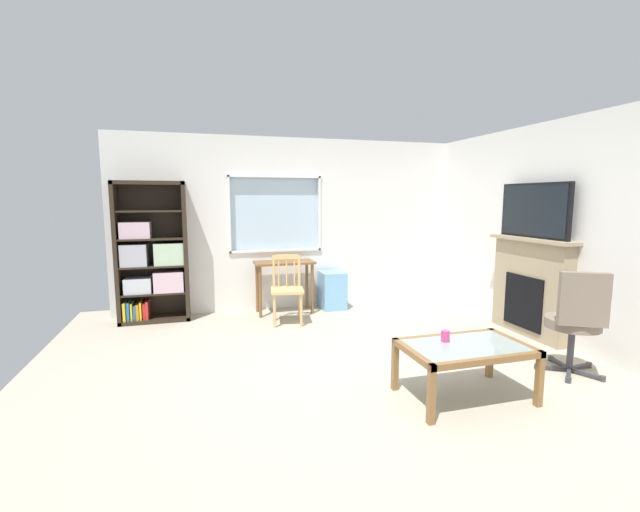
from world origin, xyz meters
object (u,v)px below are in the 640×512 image
(desk_under_window, at_px, (284,271))
(wooden_chair, at_px, (287,289))
(tv, at_px, (534,210))
(coffee_table, at_px, (465,352))
(plastic_drawer_unit, at_px, (332,290))
(bookshelf, at_px, (152,259))
(sippy_cup, at_px, (445,336))
(fireplace, at_px, (530,287))
(office_chair, at_px, (577,318))

(desk_under_window, relative_size, wooden_chair, 0.94)
(tv, bearing_deg, coffee_table, -144.76)
(plastic_drawer_unit, height_order, coffee_table, plastic_drawer_unit)
(bookshelf, relative_size, wooden_chair, 2.07)
(sippy_cup, bearing_deg, wooden_chair, 109.74)
(sippy_cup, bearing_deg, fireplace, 30.52)
(desk_under_window, height_order, fireplace, fireplace)
(fireplace, height_order, sippy_cup, fireplace)
(plastic_drawer_unit, bearing_deg, sippy_cup, -89.01)
(wooden_chair, height_order, sippy_cup, wooden_chair)
(coffee_table, height_order, sippy_cup, sippy_cup)
(bookshelf, height_order, desk_under_window, bookshelf)
(sippy_cup, bearing_deg, tv, 30.77)
(desk_under_window, distance_m, sippy_cup, 3.00)
(wooden_chair, bearing_deg, desk_under_window, 82.44)
(fireplace, distance_m, coffee_table, 2.13)
(plastic_drawer_unit, xyz_separation_m, coffee_table, (0.16, -3.07, 0.11))
(desk_under_window, xyz_separation_m, tv, (2.62, -1.80, 0.90))
(desk_under_window, distance_m, tv, 3.30)
(fireplace, distance_m, sippy_cup, 2.15)
(wooden_chair, height_order, coffee_table, wooden_chair)
(tv, bearing_deg, sippy_cup, -149.23)
(fireplace, xyz_separation_m, sippy_cup, (-1.85, -1.09, -0.09))
(coffee_table, bearing_deg, plastic_drawer_unit, 92.99)
(desk_under_window, height_order, tv, tv)
(office_chair, xyz_separation_m, coffee_table, (-1.24, -0.10, -0.16))
(wooden_chair, distance_m, plastic_drawer_unit, 1.00)
(plastic_drawer_unit, bearing_deg, desk_under_window, -176.11)
(plastic_drawer_unit, relative_size, coffee_table, 0.55)
(bookshelf, xyz_separation_m, office_chair, (3.91, -3.03, -0.29))
(desk_under_window, relative_size, coffee_table, 0.83)
(bookshelf, bearing_deg, wooden_chair, -20.12)
(office_chair, xyz_separation_m, sippy_cup, (-1.35, 0.03, -0.05))
(plastic_drawer_unit, xyz_separation_m, fireplace, (1.90, -1.85, 0.32))
(bookshelf, height_order, tv, bookshelf)
(wooden_chair, distance_m, tv, 3.15)
(bookshelf, distance_m, plastic_drawer_unit, 2.57)
(plastic_drawer_unit, bearing_deg, office_chair, -64.72)
(office_chair, bearing_deg, bookshelf, 142.23)
(bookshelf, xyz_separation_m, tv, (4.39, -1.91, 0.66))
(bookshelf, height_order, sippy_cup, bookshelf)
(wooden_chair, distance_m, fireplace, 3.00)
(sippy_cup, bearing_deg, bookshelf, 130.43)
(coffee_table, xyz_separation_m, sippy_cup, (-0.11, 0.13, 0.11))
(wooden_chair, relative_size, sippy_cup, 10.00)
(tv, height_order, sippy_cup, tv)
(desk_under_window, relative_size, fireplace, 0.71)
(wooden_chair, bearing_deg, coffee_table, -68.97)
(tv, bearing_deg, wooden_chair, 154.34)
(bookshelf, distance_m, coffee_table, 4.14)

